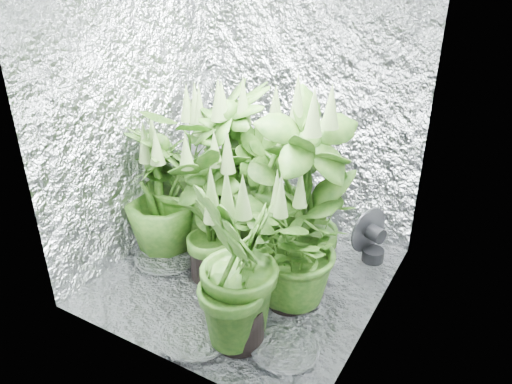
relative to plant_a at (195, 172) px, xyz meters
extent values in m
plane|color=silver|center=(0.53, -0.22, -0.51)|extent=(1.60, 1.60, 0.00)
cube|color=silver|center=(0.53, 0.58, 0.49)|extent=(1.60, 0.02, 2.00)
cube|color=silver|center=(0.53, -1.02, 0.49)|extent=(1.60, 0.02, 2.00)
cube|color=silver|center=(-0.27, -0.22, 0.49)|extent=(0.02, 1.60, 2.00)
cube|color=silver|center=(1.33, -0.22, 0.49)|extent=(0.02, 1.60, 2.00)
cylinder|color=black|center=(0.00, 0.00, -0.37)|extent=(0.31, 0.31, 0.28)
cylinder|color=#4A3013|center=(0.00, 0.00, -0.25)|extent=(0.28, 0.28, 0.03)
imported|color=#143D0F|center=(0.00, 0.00, 0.01)|extent=(0.97, 0.97, 0.98)
cone|color=#6B9349|center=(0.00, 0.00, 0.44)|extent=(0.10, 0.10, 0.28)
cylinder|color=black|center=(0.84, -0.07, -0.37)|extent=(0.31, 0.31, 0.27)
cylinder|color=#4A3013|center=(0.84, -0.07, -0.25)|extent=(0.28, 0.28, 0.03)
imported|color=#143D0F|center=(0.84, -0.07, 0.10)|extent=(0.86, 0.86, 1.15)
cone|color=#6B9349|center=(0.84, -0.07, 0.60)|extent=(0.10, 0.10, 0.27)
cylinder|color=black|center=(0.59, 0.02, -0.38)|extent=(0.29, 0.29, 0.26)
cylinder|color=#4A3013|center=(0.59, 0.02, -0.26)|extent=(0.27, 0.27, 0.03)
imported|color=#143D0F|center=(0.59, 0.02, 0.05)|extent=(0.62, 0.62, 1.05)
cone|color=#6B9349|center=(0.59, 0.02, 0.51)|extent=(0.09, 0.09, 0.26)
cylinder|color=black|center=(-0.09, -0.25, -0.38)|extent=(0.28, 0.28, 0.25)
cylinder|color=#4A3013|center=(-0.09, -0.25, -0.27)|extent=(0.26, 0.26, 0.03)
imported|color=#143D0F|center=(-0.09, -0.25, -0.06)|extent=(0.66, 0.66, 0.85)
cone|color=#6B9349|center=(-0.09, -0.25, 0.31)|extent=(0.09, 0.09, 0.25)
cylinder|color=black|center=(0.87, -0.32, -0.40)|extent=(0.25, 0.25, 0.22)
cylinder|color=#4A3013|center=(0.87, -0.32, -0.30)|extent=(0.23, 0.23, 0.03)
imported|color=#143D0F|center=(0.87, -0.32, -0.11)|extent=(0.87, 0.87, 0.75)
cone|color=#6B9349|center=(0.87, -0.32, 0.21)|extent=(0.08, 0.08, 0.22)
cylinder|color=black|center=(0.34, -0.32, -0.39)|extent=(0.27, 0.27, 0.24)
cylinder|color=#4A3013|center=(0.34, -0.32, -0.28)|extent=(0.25, 0.25, 0.03)
imported|color=#143D0F|center=(0.34, -0.32, -0.04)|extent=(0.66, 0.66, 0.89)
cone|color=#6B9349|center=(0.34, -0.32, 0.35)|extent=(0.09, 0.09, 0.24)
cylinder|color=black|center=(0.78, -0.72, -0.39)|extent=(0.27, 0.27, 0.24)
cylinder|color=#4A3013|center=(0.78, -0.72, -0.29)|extent=(0.25, 0.25, 0.03)
imported|color=#143D0F|center=(0.78, -0.72, -0.02)|extent=(0.68, 0.68, 0.91)
cone|color=#6B9349|center=(0.78, -0.72, 0.38)|extent=(0.09, 0.09, 0.24)
cylinder|color=black|center=(0.28, 0.02, -0.37)|extent=(0.31, 0.31, 0.27)
cylinder|color=#4A3013|center=(0.28, 0.02, -0.25)|extent=(0.28, 0.28, 0.03)
imported|color=#143D0F|center=(0.28, 0.02, 0.07)|extent=(0.87, 0.87, 1.10)
cone|color=#6B9349|center=(0.28, 0.02, 0.56)|extent=(0.10, 0.10, 0.27)
cylinder|color=black|center=(1.15, 0.34, -0.47)|extent=(0.14, 0.14, 0.08)
cylinder|color=black|center=(1.15, 0.34, -0.31)|extent=(0.13, 0.13, 0.10)
cylinder|color=#4C4C51|center=(1.10, 0.37, -0.31)|extent=(0.13, 0.29, 0.30)
torus|color=#4C4C51|center=(1.10, 0.37, -0.31)|extent=(0.13, 0.30, 0.32)
cube|color=white|center=(0.84, -0.75, -0.21)|extent=(0.06, 0.04, 0.09)
camera|label=1|loc=(1.86, -2.40, 1.38)|focal=35.00mm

